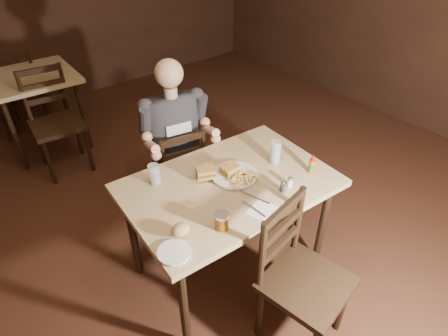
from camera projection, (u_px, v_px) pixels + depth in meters
room_shell at (232, 86)px, 1.84m from camera, size 7.00×7.00×7.00m
main_table at (229, 193)px, 2.28m from camera, size 1.29×0.91×0.77m
bg_table at (32, 84)px, 3.61m from camera, size 0.83×0.83×0.77m
chair_far at (177, 171)px, 2.93m from camera, size 0.46×0.48×0.83m
chair_near at (307, 284)px, 2.02m from camera, size 0.50×0.53×0.92m
bg_chair_far at (23, 88)px, 4.10m from camera, size 0.51×0.54×0.89m
bg_chair_near at (57, 125)px, 3.39m from camera, size 0.48×0.52×0.95m
diner at (175, 122)px, 2.63m from camera, size 0.58×0.50×0.89m
dinner_plate at (235, 176)px, 2.28m from camera, size 0.29×0.29×0.02m
sandwich_left at (206, 170)px, 2.23m from camera, size 0.14×0.13×0.10m
sandwich_right at (230, 168)px, 2.25m from camera, size 0.10×0.09×0.09m
fries_pile at (243, 177)px, 2.22m from camera, size 0.23×0.17×0.04m
ketchup_dollop at (242, 176)px, 2.26m from camera, size 0.04×0.04×0.01m
glass_left at (154, 174)px, 2.20m from camera, size 0.07×0.07×0.13m
glass_right at (275, 152)px, 2.36m from camera, size 0.07×0.07×0.16m
hot_sauce at (312, 164)px, 2.28m from camera, size 0.04×0.04×0.12m
salt_shaker at (290, 182)px, 2.19m from camera, size 0.03×0.03×0.06m
pepper_shaker at (283, 187)px, 2.15m from camera, size 0.04×0.04×0.07m
syrup_dispenser at (222, 221)px, 1.90m from camera, size 0.08×0.08×0.10m
napkin at (263, 211)px, 2.03m from camera, size 0.19×0.18×0.00m
knife at (254, 197)px, 2.12m from camera, size 0.06×0.20×0.00m
fork at (254, 209)px, 2.04m from camera, size 0.02×0.17×0.01m
side_plate at (174, 253)px, 1.79m from camera, size 0.17×0.17×0.01m
bread_roll at (180, 230)px, 1.86m from camera, size 0.11×0.09×0.06m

